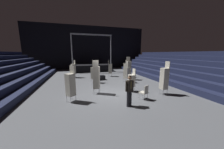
{
  "coord_description": "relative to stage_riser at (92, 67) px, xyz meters",
  "views": [
    {
      "loc": [
        -2.21,
        -7.95,
        2.95
      ],
      "look_at": [
        0.18,
        0.18,
        1.4
      ],
      "focal_mm": 18.6,
      "sensor_mm": 36.0,
      "label": 1
    }
  ],
  "objects": [
    {
      "name": "ground_plane",
      "position": [
        0.0,
        -11.34,
        -0.7
      ],
      "size": [
        22.0,
        30.0,
        0.1
      ],
      "primitive_type": "cube",
      "color": "#515459"
    },
    {
      "name": "arena_end_wall",
      "position": [
        0.0,
        3.66,
        3.35
      ],
      "size": [
        22.0,
        0.3,
        8.0
      ],
      "primitive_type": "cube",
      "color": "black",
      "rests_on": "ground_plane"
    },
    {
      "name": "bleacher_bank_right",
      "position": [
        8.38,
        -10.34,
        0.92
      ],
      "size": [
        5.25,
        24.0,
        3.15
      ],
      "rotation": [
        0.0,
        0.0,
        -1.57
      ],
      "color": "#191E38",
      "rests_on": "ground_plane"
    },
    {
      "name": "stage_riser",
      "position": [
        0.0,
        0.0,
        0.0
      ],
      "size": [
        6.44,
        2.58,
        5.81
      ],
      "color": "black",
      "rests_on": "ground_plane"
    },
    {
      "name": "man_with_tie",
      "position": [
        0.45,
        -13.67,
        0.36
      ],
      "size": [
        0.57,
        0.34,
        1.78
      ],
      "rotation": [
        0.0,
        0.0,
        3.46
      ],
      "color": "black",
      "rests_on": "ground_plane"
    },
    {
      "name": "chair_stack_front_left",
      "position": [
        3.66,
        -12.58,
        0.54
      ],
      "size": [
        0.45,
        0.45,
        2.39
      ],
      "rotation": [
        0.0,
        0.0,
        1.59
      ],
      "color": "#B2B5BA",
      "rests_on": "ground_plane"
    },
    {
      "name": "chair_stack_front_right",
      "position": [
        2.48,
        -8.47,
        0.33
      ],
      "size": [
        0.62,
        0.62,
        1.96
      ],
      "rotation": [
        0.0,
        0.0,
        5.41
      ],
      "color": "#B2B5BA",
      "rests_on": "ground_plane"
    },
    {
      "name": "chair_stack_mid_left",
      "position": [
        3.25,
        -7.41,
        0.62
      ],
      "size": [
        0.45,
        0.45,
        2.56
      ],
      "rotation": [
        0.0,
        0.0,
        3.13
      ],
      "color": "#B2B5BA",
      "rests_on": "ground_plane"
    },
    {
      "name": "chair_stack_mid_right",
      "position": [
        -0.73,
        -7.73,
        0.37
      ],
      "size": [
        0.61,
        0.61,
        2.05
      ],
      "rotation": [
        0.0,
        0.0,
        2.51
      ],
      "color": "#B2B5BA",
      "rests_on": "ground_plane"
    },
    {
      "name": "chair_stack_mid_centre",
      "position": [
        3.64,
        -5.98,
        0.41
      ],
      "size": [
        0.56,
        0.56,
        2.14
      ],
      "rotation": [
        0.0,
        0.0,
        5.95
      ],
      "color": "#B2B5BA",
      "rests_on": "ground_plane"
    },
    {
      "name": "chair_stack_rear_left",
      "position": [
        -2.77,
        -4.48,
        0.41
      ],
      "size": [
        0.57,
        0.57,
        2.14
      ],
      "rotation": [
        0.0,
        0.0,
        1.95
      ],
      "color": "#B2B5BA",
      "rests_on": "ground_plane"
    },
    {
      "name": "chair_stack_rear_right",
      "position": [
        -2.71,
        -12.08,
        0.46
      ],
      "size": [
        0.62,
        0.62,
        2.22
      ],
      "rotation": [
        0.0,
        0.0,
        2.28
      ],
      "color": "#B2B5BA",
      "rests_on": "ground_plane"
    },
    {
      "name": "chair_stack_rear_centre",
      "position": [
        -0.97,
        -11.05,
        0.58
      ],
      "size": [
        0.57,
        0.57,
        2.48
      ],
      "rotation": [
        0.0,
        0.0,
        5.91
      ],
      "color": "#B2B5BA",
      "rests_on": "ground_plane"
    },
    {
      "name": "chair_stack_aisle_left",
      "position": [
        1.74,
        -5.01,
        0.37
      ],
      "size": [
        0.56,
        0.56,
        2.05
      ],
      "rotation": [
        0.0,
        0.0,
        4.39
      ],
      "color": "#B2B5BA",
      "rests_on": "ground_plane"
    },
    {
      "name": "chair_stack_aisle_right",
      "position": [
        1.7,
        -11.36,
        0.25
      ],
      "size": [
        0.45,
        0.45,
        1.79
      ],
      "rotation": [
        0.0,
        0.0,
        1.6
      ],
      "color": "#B2B5BA",
      "rests_on": "ground_plane"
    },
    {
      "name": "equipment_road_case",
      "position": [
        0.18,
        -6.63,
        -0.42
      ],
      "size": [
        0.98,
        0.73,
        0.48
      ],
      "primitive_type": "cube",
      "rotation": [
        0.0,
        0.0,
        0.15
      ],
      "color": "black",
      "rests_on": "ground_plane"
    },
    {
      "name": "loose_chair_near_man",
      "position": [
        1.8,
        -13.04,
        -0.12
      ],
      "size": [
        0.59,
        0.59,
        0.95
      ],
      "rotation": [
        0.0,
        0.0,
        0.44
      ],
      "color": "#B2B5BA",
      "rests_on": "ground_plane"
    }
  ]
}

